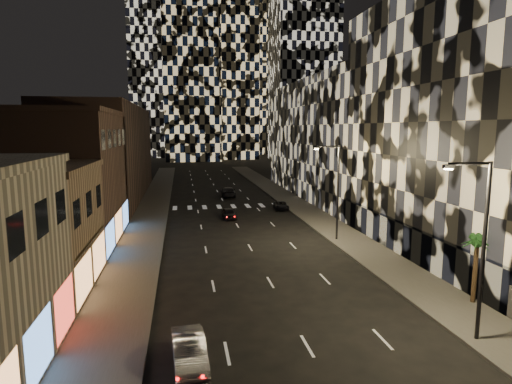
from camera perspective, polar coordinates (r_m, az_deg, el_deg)
name	(u,v)px	position (r m, az deg, el deg)	size (l,w,h in m)	color
sidewalk_left	(152,208)	(59.23, -13.67, -2.11)	(4.00, 120.00, 0.15)	#47443F
sidewalk_right	(296,204)	(61.19, 5.37, -1.57)	(4.00, 120.00, 0.15)	#47443F
curb_left	(168,208)	(59.12, -11.64, -2.07)	(0.20, 120.00, 0.15)	#4C4C47
curb_right	(282,204)	(60.68, 3.45, -1.64)	(0.20, 120.00, 0.15)	#4C4C47
retail_tan	(9,234)	(31.87, -30.07, -4.82)	(10.00, 10.00, 8.00)	#8B6E53
retail_brown	(60,180)	(43.33, -24.63, 1.47)	(10.00, 15.00, 12.00)	#51382E
retail_filler_left	(108,153)	(69.12, -19.15, 4.93)	(10.00, 40.00, 14.00)	#51382E
midrise_right	(491,125)	(41.66, 28.89, 7.84)	(16.00, 25.00, 22.00)	#232326
midrise_base	(401,238)	(38.47, 18.83, -5.82)	(0.60, 25.00, 3.00)	#383838
midrise_filler_right	(346,139)	(70.11, 11.92, 6.89)	(16.00, 40.00, 18.00)	#232326
tower_right_mid	(304,8)	(153.96, 6.41, 23.19)	(20.00, 20.00, 100.00)	black
tower_center_low	(190,15)	(152.68, -8.76, 22.31)	(18.00, 18.00, 95.00)	black
streetlight_near	(480,239)	(23.67, 27.69, -5.56)	(2.55, 0.25, 9.00)	black
streetlight_far	(336,186)	(41.05, 10.56, 0.84)	(2.55, 0.25, 9.00)	black
car_silver_parked	(189,351)	(20.92, -8.91, -20.22)	(1.45, 4.15, 1.37)	gray
car_dark_midlane	(229,213)	(51.44, -3.64, -2.86)	(1.44, 3.58, 1.22)	black
car_dark_oncoming	(228,192)	(67.87, -3.70, 0.02)	(2.12, 5.22, 1.51)	black
car_dark_rightlane	(281,205)	(57.09, 3.37, -1.80)	(1.79, 3.89, 1.08)	black
palm_tree	(477,246)	(29.17, 27.38, -6.42)	(2.17, 2.17, 4.28)	#47331E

